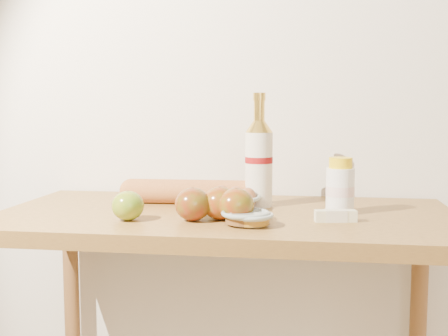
% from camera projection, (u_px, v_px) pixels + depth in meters
% --- Properties ---
extents(back_wall, '(3.50, 0.02, 2.60)m').
position_uv_depth(back_wall, '(241.00, 67.00, 1.76)').
color(back_wall, silver).
rests_on(back_wall, ground).
extents(table, '(1.20, 0.60, 0.90)m').
position_uv_depth(table, '(226.00, 257.00, 1.50)').
color(table, olive).
rests_on(table, ground).
extents(bourbon_bottle, '(0.09, 0.09, 0.31)m').
position_uv_depth(bourbon_bottle, '(259.00, 161.00, 1.55)').
color(bourbon_bottle, beige).
rests_on(bourbon_bottle, table).
extents(cream_bottle, '(0.09, 0.09, 0.15)m').
position_uv_depth(cream_bottle, '(340.00, 188.00, 1.46)').
color(cream_bottle, white).
rests_on(cream_bottle, table).
extents(egg_bowl, '(0.22, 0.22, 0.06)m').
position_uv_depth(egg_bowl, '(231.00, 200.00, 1.52)').
color(egg_bowl, '#93A09B').
rests_on(egg_bowl, table).
extents(baguette, '(0.42, 0.08, 0.07)m').
position_uv_depth(baguette, '(191.00, 192.00, 1.60)').
color(baguette, '#C6783C').
rests_on(baguette, table).
extents(apple_yellowgreen, '(0.10, 0.10, 0.07)m').
position_uv_depth(apple_yellowgreen, '(128.00, 206.00, 1.37)').
color(apple_yellowgreen, olive).
rests_on(apple_yellowgreen, table).
extents(apple_redgreen_front, '(0.11, 0.11, 0.08)m').
position_uv_depth(apple_redgreen_front, '(193.00, 204.00, 1.36)').
color(apple_redgreen_front, maroon).
rests_on(apple_redgreen_front, table).
extents(apple_redgreen_right, '(0.10, 0.10, 0.08)m').
position_uv_depth(apple_redgreen_right, '(220.00, 203.00, 1.38)').
color(apple_redgreen_right, '#97080A').
rests_on(apple_redgreen_right, table).
extents(sugar_bowl, '(0.15, 0.15, 0.03)m').
position_uv_depth(sugar_bowl, '(246.00, 218.00, 1.32)').
color(sugar_bowl, gray).
rests_on(sugar_bowl, table).
extents(syrup_bowl, '(0.14, 0.14, 0.03)m').
position_uv_depth(syrup_bowl, '(251.00, 219.00, 1.31)').
color(syrup_bowl, '#98A5A1').
rests_on(syrup_bowl, table).
extents(butter_stick, '(0.10, 0.05, 0.03)m').
position_uv_depth(butter_stick, '(336.00, 216.00, 1.36)').
color(butter_stick, beige).
rests_on(butter_stick, table).
extents(apple_extra, '(0.10, 0.10, 0.08)m').
position_uv_depth(apple_extra, '(236.00, 205.00, 1.35)').
color(apple_extra, '#97080A').
rests_on(apple_extra, table).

